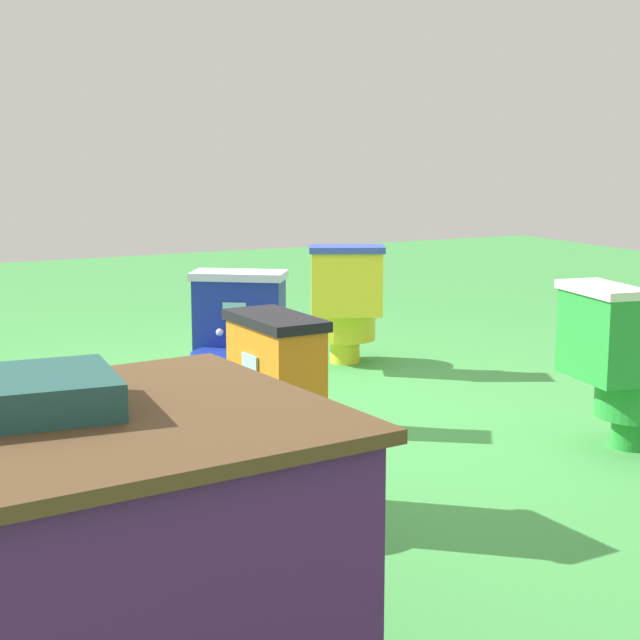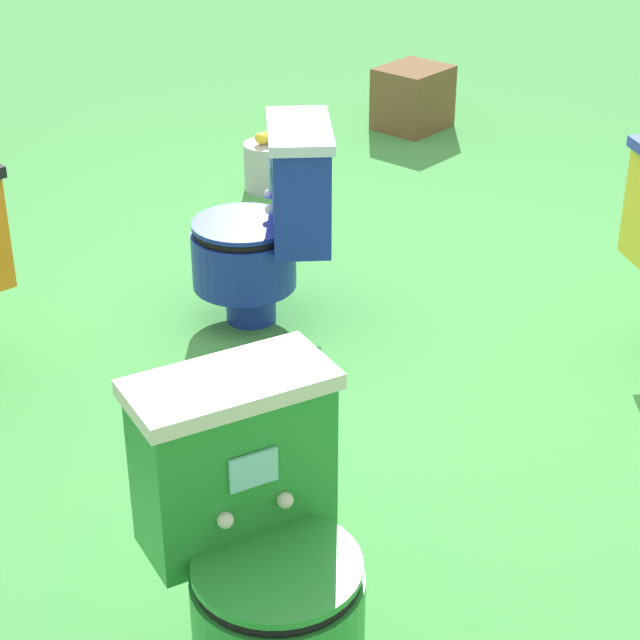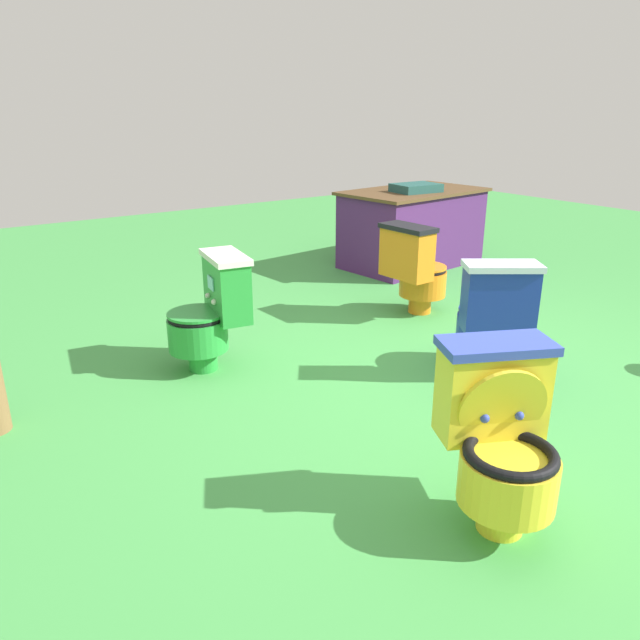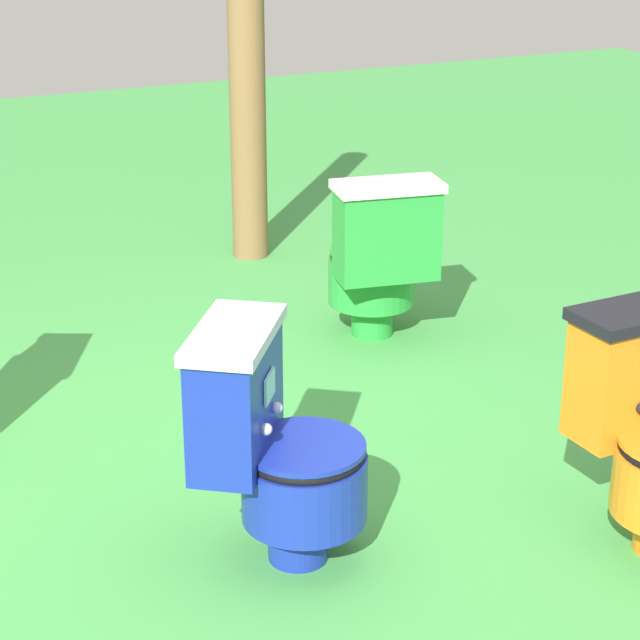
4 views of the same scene
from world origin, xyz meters
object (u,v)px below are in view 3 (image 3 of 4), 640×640
object	(u,v)px
toilet_green	(211,312)
toilet_orange	(416,269)
vendor_table	(412,227)
toilet_yellow	(500,436)
toilet_blue	(492,316)

from	to	relation	value
toilet_green	toilet_orange	size ratio (longest dim) A/B	1.00
toilet_green	vendor_table	xyz separation A→B (m)	(2.84, 1.21, 0.02)
toilet_green	vendor_table	size ratio (longest dim) A/B	0.47
toilet_orange	vendor_table	xyz separation A→B (m)	(1.08, 1.18, 0.02)
toilet_orange	vendor_table	world-z (taller)	vendor_table
toilet_yellow	toilet_green	world-z (taller)	same
vendor_table	toilet_blue	bearing A→B (deg)	-123.07
toilet_orange	toilet_yellow	bearing A→B (deg)	-39.29
vendor_table	toilet_orange	bearing A→B (deg)	-132.35
toilet_yellow	toilet_orange	world-z (taller)	same
toilet_yellow	toilet_blue	world-z (taller)	same
toilet_yellow	toilet_blue	size ratio (longest dim) A/B	1.00
toilet_green	toilet_blue	world-z (taller)	same
toilet_green	toilet_blue	bearing A→B (deg)	-117.57
toilet_green	toilet_blue	xyz separation A→B (m)	(1.37, -1.05, 0.00)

